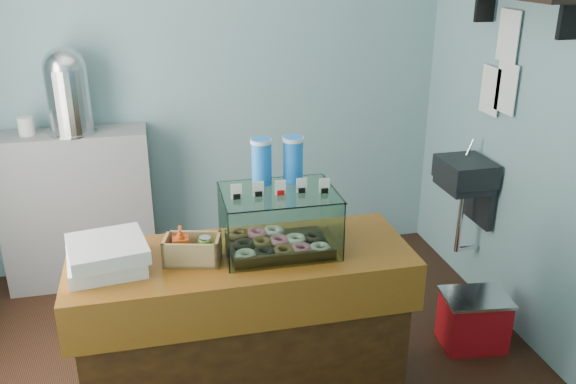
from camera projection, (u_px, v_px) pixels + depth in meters
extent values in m
plane|color=black|center=(239.00, 376.00, 3.41)|extent=(3.50, 3.50, 0.00)
cube|color=#73A1A8|center=(200.00, 76.00, 4.25)|extent=(3.50, 0.04, 2.80)
cube|color=#73A1A8|center=(314.00, 301.00, 1.53)|extent=(3.50, 0.04, 2.80)
cube|color=#73A1A8|center=(555.00, 115.00, 3.26)|extent=(0.04, 3.00, 2.80)
cube|color=black|center=(466.00, 171.00, 3.91)|extent=(0.30, 0.35, 0.15)
cube|color=black|center=(480.00, 198.00, 4.01)|extent=(0.04, 0.30, 0.35)
cylinder|color=silver|center=(470.00, 148.00, 3.97)|extent=(0.02, 0.02, 0.12)
cylinder|color=silver|center=(460.00, 221.00, 4.04)|extent=(0.04, 0.04, 0.45)
cube|color=black|center=(570.00, 21.00, 2.96)|extent=(0.12, 0.03, 0.18)
cube|color=black|center=(485.00, 7.00, 3.69)|extent=(0.12, 0.03, 0.18)
cube|color=white|center=(506.00, 88.00, 3.64)|extent=(0.01, 0.21, 0.30)
cube|color=white|center=(490.00, 91.00, 3.81)|extent=(0.01, 0.21, 0.30)
cube|color=white|center=(508.00, 36.00, 3.58)|extent=(0.01, 0.21, 0.30)
cube|color=#46280D|center=(244.00, 339.00, 3.03)|extent=(1.50, 0.56, 0.84)
cube|color=#50260A|center=(242.00, 259.00, 2.86)|extent=(1.60, 0.60, 0.06)
cube|color=#50260A|center=(253.00, 313.00, 2.65)|extent=(1.60, 0.04, 0.18)
cube|color=gray|center=(79.00, 209.00, 4.21)|extent=(1.00, 0.32, 1.10)
cube|color=black|center=(279.00, 246.00, 2.90)|extent=(0.47, 0.34, 0.02)
torus|color=beige|center=(246.00, 255.00, 2.75)|extent=(0.10, 0.10, 0.03)
torus|color=black|center=(265.00, 253.00, 2.77)|extent=(0.10, 0.10, 0.03)
torus|color=brown|center=(284.00, 251.00, 2.79)|extent=(0.10, 0.10, 0.03)
torus|color=pink|center=(302.00, 250.00, 2.81)|extent=(0.10, 0.10, 0.03)
torus|color=beige|center=(320.00, 248.00, 2.82)|extent=(0.10, 0.10, 0.03)
torus|color=black|center=(243.00, 245.00, 2.85)|extent=(0.10, 0.10, 0.03)
torus|color=brown|center=(261.00, 243.00, 2.87)|extent=(0.10, 0.10, 0.03)
torus|color=pink|center=(279.00, 241.00, 2.89)|extent=(0.10, 0.10, 0.03)
torus|color=beige|center=(297.00, 239.00, 2.90)|extent=(0.10, 0.10, 0.03)
torus|color=black|center=(315.00, 238.00, 2.92)|extent=(0.10, 0.10, 0.03)
torus|color=brown|center=(239.00, 235.00, 2.95)|extent=(0.10, 0.10, 0.03)
torus|color=pink|center=(257.00, 233.00, 2.96)|extent=(0.10, 0.10, 0.03)
torus|color=beige|center=(275.00, 232.00, 2.98)|extent=(0.10, 0.10, 0.03)
cube|color=white|center=(288.00, 239.00, 2.67)|extent=(0.52, 0.01, 0.28)
cube|color=white|center=(271.00, 206.00, 3.02)|extent=(0.52, 0.01, 0.28)
cube|color=white|center=(223.00, 226.00, 2.79)|extent=(0.01, 0.38, 0.28)
cube|color=white|center=(332.00, 216.00, 2.90)|extent=(0.01, 0.38, 0.28)
cube|color=white|center=(279.00, 192.00, 2.79)|extent=(0.54, 0.40, 0.01)
cube|color=white|center=(237.00, 192.00, 2.69)|extent=(0.05, 0.00, 0.07)
cube|color=black|center=(237.00, 197.00, 2.70)|extent=(0.03, 0.02, 0.02)
cube|color=white|center=(259.00, 190.00, 2.71)|extent=(0.05, 0.00, 0.07)
cube|color=black|center=(259.00, 195.00, 2.72)|extent=(0.03, 0.02, 0.02)
cube|color=white|center=(281.00, 189.00, 2.73)|extent=(0.05, 0.00, 0.07)
cube|color=red|center=(281.00, 193.00, 2.74)|extent=(0.03, 0.02, 0.02)
cube|color=white|center=(303.00, 187.00, 2.75)|extent=(0.05, 0.00, 0.07)
cube|color=black|center=(303.00, 191.00, 2.76)|extent=(0.03, 0.02, 0.02)
cube|color=white|center=(324.00, 185.00, 2.77)|extent=(0.05, 0.00, 0.07)
cube|color=black|center=(324.00, 190.00, 2.78)|extent=(0.03, 0.02, 0.02)
cylinder|color=#1C79F1|center=(262.00, 162.00, 2.85)|extent=(0.09, 0.09, 0.22)
cylinder|color=silver|center=(261.00, 141.00, 2.81)|extent=(0.10, 0.10, 0.02)
cylinder|color=#1C79F1|center=(293.00, 159.00, 2.88)|extent=(0.09, 0.09, 0.22)
cylinder|color=silver|center=(293.00, 139.00, 2.84)|extent=(0.10, 0.10, 0.02)
cube|color=#AA8155|center=(193.00, 260.00, 2.78)|extent=(0.28, 0.21, 0.01)
cube|color=#AA8155|center=(190.00, 257.00, 2.69)|extent=(0.25, 0.08, 0.12)
cube|color=#AA8155|center=(195.00, 243.00, 2.82)|extent=(0.25, 0.08, 0.12)
cube|color=#AA8155|center=(166.00, 249.00, 2.76)|extent=(0.05, 0.15, 0.12)
cube|color=#AA8155|center=(218.00, 250.00, 2.75)|extent=(0.05, 0.15, 0.12)
imported|color=#C44412|center=(181.00, 243.00, 2.75)|extent=(0.09, 0.09, 0.16)
cylinder|color=#388925|center=(205.00, 249.00, 2.75)|extent=(0.06, 0.06, 0.10)
cylinder|color=silver|center=(205.00, 238.00, 2.73)|extent=(0.05, 0.05, 0.01)
cube|color=silver|center=(106.00, 261.00, 2.71)|extent=(0.37, 0.37, 0.07)
cube|color=silver|center=(107.00, 249.00, 2.68)|extent=(0.38, 0.38, 0.07)
cylinder|color=silver|center=(73.00, 132.00, 4.00)|extent=(0.31, 0.31, 0.01)
cylinder|color=silver|center=(69.00, 101.00, 3.92)|extent=(0.27, 0.27, 0.42)
sphere|color=silver|center=(65.00, 68.00, 3.84)|extent=(0.27, 0.27, 0.27)
cube|color=red|center=(473.00, 322.00, 3.63)|extent=(0.39, 0.31, 0.32)
cube|color=silver|center=(476.00, 297.00, 3.57)|extent=(0.41, 0.33, 0.02)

